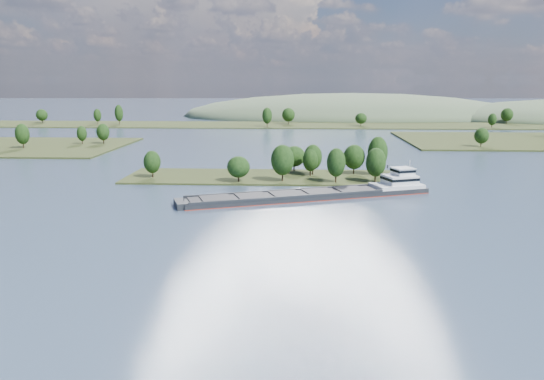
{
  "coord_description": "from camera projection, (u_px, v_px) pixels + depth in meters",
  "views": [
    {
      "loc": [
        10.62,
        -3.65,
        33.85
      ],
      "look_at": [
        3.75,
        130.0,
        6.0
      ],
      "focal_mm": 35.0,
      "sensor_mm": 36.0,
      "label": 1
    }
  ],
  "objects": [
    {
      "name": "ground",
      "position": [
        254.0,
        222.0,
        128.33
      ],
      "size": [
        1800.0,
        1800.0,
        0.0
      ],
      "primitive_type": "plane",
      "color": "#3A4C64",
      "rests_on": "ground"
    },
    {
      "name": "tree_island",
      "position": [
        292.0,
        167.0,
        185.2
      ],
      "size": [
        100.0,
        31.2,
        14.97
      ],
      "color": "#293216",
      "rests_on": "ground"
    },
    {
      "name": "back_shoreline",
      "position": [
        294.0,
        125.0,
        401.47
      ],
      "size": [
        900.0,
        60.0,
        16.13
      ],
      "color": "#293216",
      "rests_on": "ground"
    },
    {
      "name": "hill_west",
      "position": [
        352.0,
        117.0,
        496.85
      ],
      "size": [
        320.0,
        160.0,
        44.0
      ],
      "primitive_type": "ellipsoid",
      "color": "#475A3E",
      "rests_on": "ground"
    },
    {
      "name": "cargo_barge",
      "position": [
        324.0,
        193.0,
        155.83
      ],
      "size": [
        74.41,
        34.85,
        10.29
      ],
      "color": "black",
      "rests_on": "ground"
    }
  ]
}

